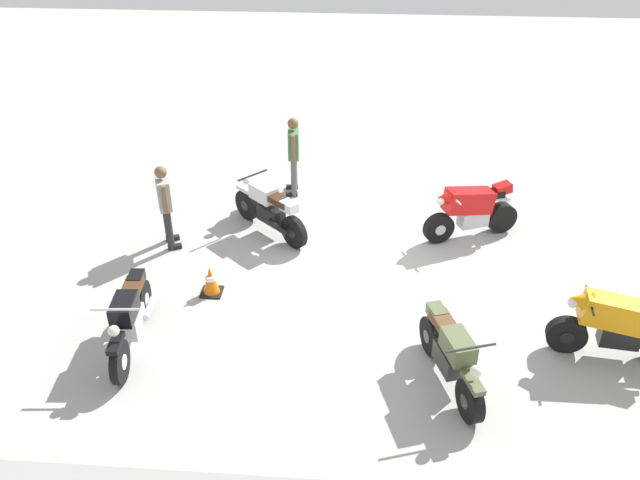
% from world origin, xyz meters
% --- Properties ---
extents(ground_plane, '(40.00, 40.00, 0.00)m').
position_xyz_m(ground_plane, '(0.00, 0.00, 0.00)').
color(ground_plane, '#ADAAA3').
extents(motorcycle_red_sportbike, '(1.88, 0.98, 1.14)m').
position_xyz_m(motorcycle_red_sportbike, '(-1.65, -1.50, 0.59)').
color(motorcycle_red_sportbike, black).
rests_on(motorcycle_red_sportbike, ground).
extents(motorcycle_olive_vintage, '(0.86, 1.91, 1.07)m').
position_xyz_m(motorcycle_olive_vintage, '(-0.88, 2.54, 0.49)').
color(motorcycle_olive_vintage, black).
rests_on(motorcycle_olive_vintage, ground).
extents(motorcycle_silver_cruiser, '(1.61, 1.51, 1.09)m').
position_xyz_m(motorcycle_silver_cruiser, '(2.22, -1.36, 0.52)').
color(motorcycle_silver_cruiser, black).
rests_on(motorcycle_silver_cruiser, ground).
extents(motorcycle_black_cruiser, '(0.70, 2.09, 1.09)m').
position_xyz_m(motorcycle_black_cruiser, '(3.84, 2.09, 0.52)').
color(motorcycle_black_cruiser, black).
rests_on(motorcycle_black_cruiser, ground).
extents(motorcycle_orange_sportbike, '(1.96, 0.70, 1.14)m').
position_xyz_m(motorcycle_orange_sportbike, '(-3.35, 1.81, 0.59)').
color(motorcycle_orange_sportbike, black).
rests_on(motorcycle_orange_sportbike, ground).
extents(person_in_green_shirt, '(0.34, 0.66, 1.71)m').
position_xyz_m(person_in_green_shirt, '(1.93, -3.08, 0.98)').
color(person_in_green_shirt, '#59595B').
rests_on(person_in_green_shirt, ground).
extents(person_in_gray_shirt, '(0.44, 0.63, 1.64)m').
position_xyz_m(person_in_gray_shirt, '(4.06, -0.77, 0.93)').
color(person_in_gray_shirt, '#262628').
rests_on(person_in_gray_shirt, ground).
extents(traffic_cone, '(0.36, 0.36, 0.53)m').
position_xyz_m(traffic_cone, '(2.95, 0.69, 0.26)').
color(traffic_cone, black).
rests_on(traffic_cone, ground).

